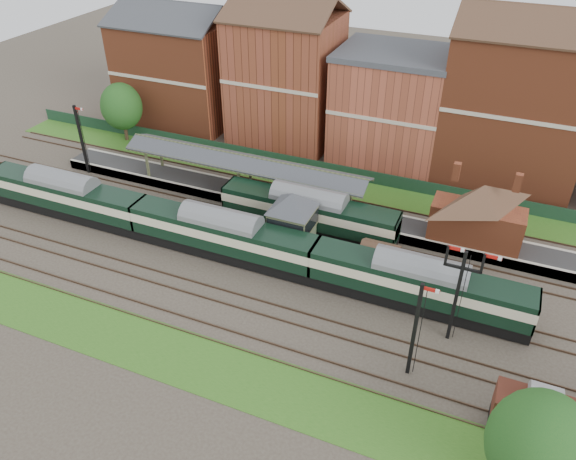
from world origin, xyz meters
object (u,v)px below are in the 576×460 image
at_px(semaphore_bracket, 458,290).
at_px(dmu_train, 222,234).
at_px(goods_van_a, 538,416).
at_px(signal_box, 292,221).
at_px(platform_railcar, 309,212).

height_order(semaphore_bracket, dmu_train, semaphore_bracket).
bearing_deg(goods_van_a, dmu_train, 161.32).
bearing_deg(signal_box, platform_railcar, 84.79).
bearing_deg(dmu_train, semaphore_bracket, -6.99).
xyz_separation_m(semaphore_bracket, dmu_train, (-20.38, 2.50, -2.29)).
xyz_separation_m(semaphore_bracket, goods_van_a, (6.24, -6.50, -2.79)).
distance_m(signal_box, goods_van_a, 24.59).
relative_size(semaphore_bracket, dmu_train, 0.16).
bearing_deg(platform_railcar, signal_box, -95.21).
xyz_separation_m(semaphore_bracket, platform_railcar, (-14.74, 9.00, -2.33)).
xyz_separation_m(signal_box, semaphore_bracket, (15.04, -5.75, 1.44)).
height_order(dmu_train, platform_railcar, dmu_train).
height_order(signal_box, dmu_train, signal_box).
bearing_deg(dmu_train, goods_van_a, -18.68).
distance_m(dmu_train, goods_van_a, 28.10).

